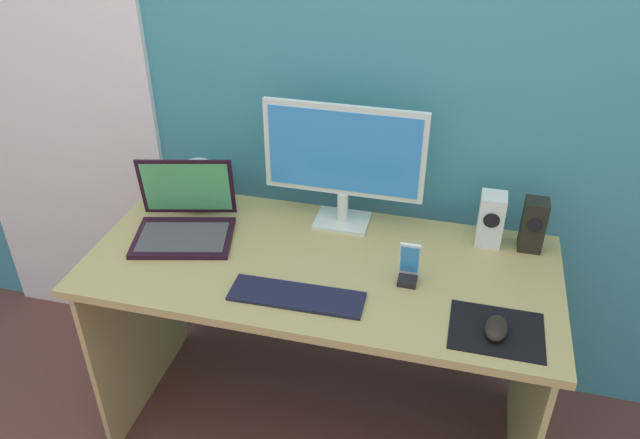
{
  "coord_description": "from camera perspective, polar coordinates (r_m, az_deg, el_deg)",
  "views": [
    {
      "loc": [
        0.38,
        -1.51,
        1.9
      ],
      "look_at": [
        0.0,
        -0.02,
        0.92
      ],
      "focal_mm": 35.18,
      "sensor_mm": 36.0,
      "label": 1
    }
  ],
  "objects": [
    {
      "name": "laptop",
      "position": [
        2.1,
        -12.21,
        -0.08
      ],
      "size": [
        0.37,
        0.33,
        0.23
      ],
      "color": "black",
      "rests_on": "desk"
    },
    {
      "name": "desk",
      "position": [
        2.04,
        0.06,
        -7.36
      ],
      "size": [
        1.45,
        0.65,
        0.75
      ],
      "color": "tan",
      "rests_on": "ground_plane"
    },
    {
      "name": "fishbowl",
      "position": [
        2.24,
        -10.93,
        3.35
      ],
      "size": [
        0.18,
        0.18,
        0.18
      ],
      "primitive_type": "sphere",
      "color": "silver",
      "rests_on": "desk"
    },
    {
      "name": "mousepad",
      "position": [
        1.76,
        15.76,
        -9.71
      ],
      "size": [
        0.25,
        0.2,
        0.0
      ],
      "primitive_type": "cube",
      "color": "black",
      "rests_on": "desk"
    },
    {
      "name": "phone_in_dock",
      "position": [
        1.85,
        8.07,
        -4.44
      ],
      "size": [
        0.06,
        0.05,
        0.14
      ],
      "color": "black",
      "rests_on": "desk"
    },
    {
      "name": "ground_plane",
      "position": [
        2.46,
        0.06,
        -18.01
      ],
      "size": [
        8.0,
        8.0,
        0.0
      ],
      "primitive_type": "plane",
      "color": "brown"
    },
    {
      "name": "door_left",
      "position": [
        2.58,
        -23.05,
        9.81
      ],
      "size": [
        0.82,
        0.02,
        2.02
      ],
      "primitive_type": "cube",
      "color": "white",
      "rests_on": "ground_plane"
    },
    {
      "name": "wall_back",
      "position": [
        2.07,
        2.97,
        14.25
      ],
      "size": [
        6.0,
        0.04,
        2.5
      ],
      "primitive_type": "cube",
      "color": "teal",
      "rests_on": "ground_plane"
    },
    {
      "name": "mouse",
      "position": [
        1.74,
        15.73,
        -9.51
      ],
      "size": [
        0.07,
        0.11,
        0.04
      ],
      "primitive_type": "ellipsoid",
      "rotation": [
        0.0,
        0.0,
        -0.1
      ],
      "color": "black",
      "rests_on": "mousepad"
    },
    {
      "name": "speaker_right",
      "position": [
        2.06,
        18.83,
        -0.47
      ],
      "size": [
        0.07,
        0.07,
        0.17
      ],
      "color": "black",
      "rests_on": "desk"
    },
    {
      "name": "keyboard_external",
      "position": [
        1.8,
        -2.14,
        -6.99
      ],
      "size": [
        0.39,
        0.12,
        0.01
      ],
      "primitive_type": "cube",
      "rotation": [
        0.0,
        0.0,
        0.02
      ],
      "color": "black",
      "rests_on": "desk"
    },
    {
      "name": "speaker_near_monitor",
      "position": [
        2.05,
        15.28,
        0.03
      ],
      "size": [
        0.08,
        0.08,
        0.18
      ],
      "color": "silver",
      "rests_on": "desk"
    },
    {
      "name": "monitor",
      "position": [
        2.01,
        2.16,
        5.53
      ],
      "size": [
        0.52,
        0.14,
        0.42
      ],
      "color": "silver",
      "rests_on": "desk"
    }
  ]
}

